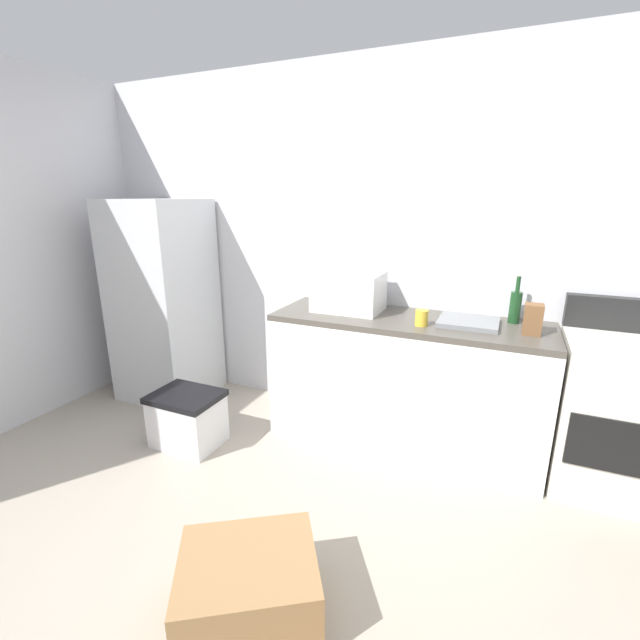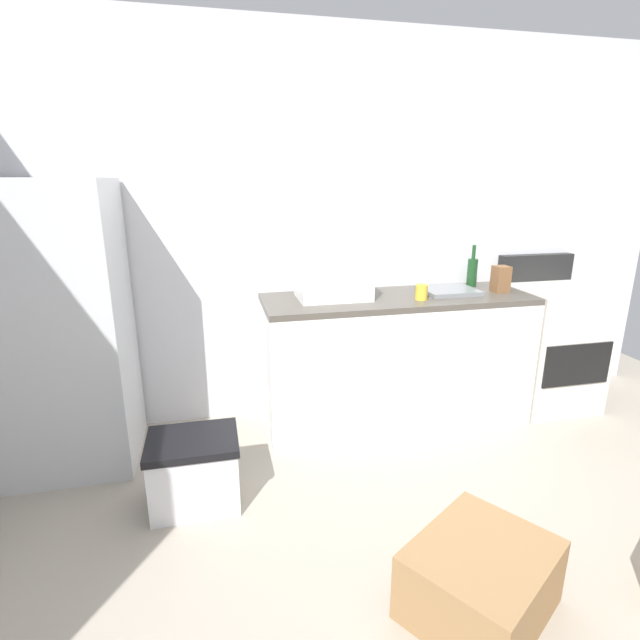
{
  "view_description": "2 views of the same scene",
  "coord_description": "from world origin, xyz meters",
  "px_view_note": "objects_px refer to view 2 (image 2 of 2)",
  "views": [
    {
      "loc": [
        0.87,
        -1.54,
        1.68
      ],
      "look_at": [
        -0.21,
        0.9,
        0.91
      ],
      "focal_mm": 24.18,
      "sensor_mm": 36.0,
      "label": 1
    },
    {
      "loc": [
        -0.9,
        -1.73,
        1.65
      ],
      "look_at": [
        -0.28,
        1.01,
        0.83
      ],
      "focal_mm": 27.04,
      "sensor_mm": 36.0,
      "label": 2
    }
  ],
  "objects_px": {
    "refrigerator": "(63,329)",
    "wine_bottle": "(472,271)",
    "coffee_mug": "(421,292)",
    "storage_bin": "(195,470)",
    "microwave": "(333,278)",
    "knife_block": "(501,279)",
    "stove_oven": "(548,344)",
    "cardboard_box_medium": "(480,579)"
  },
  "relations": [
    {
      "from": "microwave",
      "to": "wine_bottle",
      "type": "xyz_separation_m",
      "value": [
        1.07,
        0.13,
        -0.03
      ]
    },
    {
      "from": "stove_oven",
      "to": "cardboard_box_medium",
      "type": "xyz_separation_m",
      "value": [
        -1.47,
        -1.59,
        -0.32
      ]
    },
    {
      "from": "microwave",
      "to": "coffee_mug",
      "type": "xyz_separation_m",
      "value": [
        0.55,
        -0.17,
        -0.09
      ]
    },
    {
      "from": "stove_oven",
      "to": "storage_bin",
      "type": "relative_size",
      "value": 2.39
    },
    {
      "from": "stove_oven",
      "to": "microwave",
      "type": "height_order",
      "value": "microwave"
    },
    {
      "from": "microwave",
      "to": "storage_bin",
      "type": "distance_m",
      "value": 1.43
    },
    {
      "from": "wine_bottle",
      "to": "knife_block",
      "type": "xyz_separation_m",
      "value": [
        0.1,
        -0.21,
        -0.02
      ]
    },
    {
      "from": "coffee_mug",
      "to": "cardboard_box_medium",
      "type": "distance_m",
      "value": 1.71
    },
    {
      "from": "cardboard_box_medium",
      "to": "storage_bin",
      "type": "distance_m",
      "value": 1.44
    },
    {
      "from": "wine_bottle",
      "to": "refrigerator",
      "type": "bearing_deg",
      "value": -175.21
    },
    {
      "from": "stove_oven",
      "to": "wine_bottle",
      "type": "distance_m",
      "value": 0.82
    },
    {
      "from": "refrigerator",
      "to": "wine_bottle",
      "type": "height_order",
      "value": "refrigerator"
    },
    {
      "from": "microwave",
      "to": "cardboard_box_medium",
      "type": "distance_m",
      "value": 1.87
    },
    {
      "from": "wine_bottle",
      "to": "storage_bin",
      "type": "xyz_separation_m",
      "value": [
        -1.99,
        -0.83,
        -0.82
      ]
    },
    {
      "from": "knife_block",
      "to": "storage_bin",
      "type": "height_order",
      "value": "knife_block"
    },
    {
      "from": "stove_oven",
      "to": "refrigerator",
      "type": "bearing_deg",
      "value": -179.03
    },
    {
      "from": "stove_oven",
      "to": "wine_bottle",
      "type": "height_order",
      "value": "wine_bottle"
    },
    {
      "from": "coffee_mug",
      "to": "refrigerator",
      "type": "bearing_deg",
      "value": 178.02
    },
    {
      "from": "coffee_mug",
      "to": "cardboard_box_medium",
      "type": "relative_size",
      "value": 0.18
    },
    {
      "from": "wine_bottle",
      "to": "cardboard_box_medium",
      "type": "xyz_separation_m",
      "value": [
        -0.89,
        -1.76,
        -0.87
      ]
    },
    {
      "from": "refrigerator",
      "to": "wine_bottle",
      "type": "xyz_separation_m",
      "value": [
        2.69,
        0.23,
        0.18
      ]
    },
    {
      "from": "stove_oven",
      "to": "microwave",
      "type": "xyz_separation_m",
      "value": [
        -1.66,
        0.04,
        0.57
      ]
    },
    {
      "from": "wine_bottle",
      "to": "coffee_mug",
      "type": "relative_size",
      "value": 3.0
    },
    {
      "from": "stove_oven",
      "to": "microwave",
      "type": "bearing_deg",
      "value": 178.53
    },
    {
      "from": "stove_oven",
      "to": "knife_block",
      "type": "bearing_deg",
      "value": -175.02
    },
    {
      "from": "microwave",
      "to": "knife_block",
      "type": "bearing_deg",
      "value": -4.15
    },
    {
      "from": "coffee_mug",
      "to": "storage_bin",
      "type": "height_order",
      "value": "coffee_mug"
    },
    {
      "from": "wine_bottle",
      "to": "knife_block",
      "type": "distance_m",
      "value": 0.23
    },
    {
      "from": "stove_oven",
      "to": "wine_bottle",
      "type": "bearing_deg",
      "value": 163.77
    },
    {
      "from": "stove_oven",
      "to": "cardboard_box_medium",
      "type": "bearing_deg",
      "value": -132.77
    },
    {
      "from": "wine_bottle",
      "to": "coffee_mug",
      "type": "bearing_deg",
      "value": -150.35
    },
    {
      "from": "wine_bottle",
      "to": "cardboard_box_medium",
      "type": "bearing_deg",
      "value": -116.78
    },
    {
      "from": "refrigerator",
      "to": "microwave",
      "type": "xyz_separation_m",
      "value": [
        1.61,
        0.1,
        0.21
      ]
    },
    {
      "from": "coffee_mug",
      "to": "storage_bin",
      "type": "relative_size",
      "value": 0.22
    },
    {
      "from": "stove_oven",
      "to": "storage_bin",
      "type": "xyz_separation_m",
      "value": [
        -2.57,
        -0.66,
        -0.27
      ]
    },
    {
      "from": "microwave",
      "to": "storage_bin",
      "type": "height_order",
      "value": "microwave"
    },
    {
      "from": "refrigerator",
      "to": "microwave",
      "type": "height_order",
      "value": "refrigerator"
    },
    {
      "from": "refrigerator",
      "to": "microwave",
      "type": "bearing_deg",
      "value": 3.47
    },
    {
      "from": "refrigerator",
      "to": "knife_block",
      "type": "relative_size",
      "value": 9.21
    },
    {
      "from": "wine_bottle",
      "to": "microwave",
      "type": "bearing_deg",
      "value": -173.22
    },
    {
      "from": "refrigerator",
      "to": "stove_oven",
      "type": "bearing_deg",
      "value": 0.97
    },
    {
      "from": "knife_block",
      "to": "refrigerator",
      "type": "bearing_deg",
      "value": -179.74
    }
  ]
}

